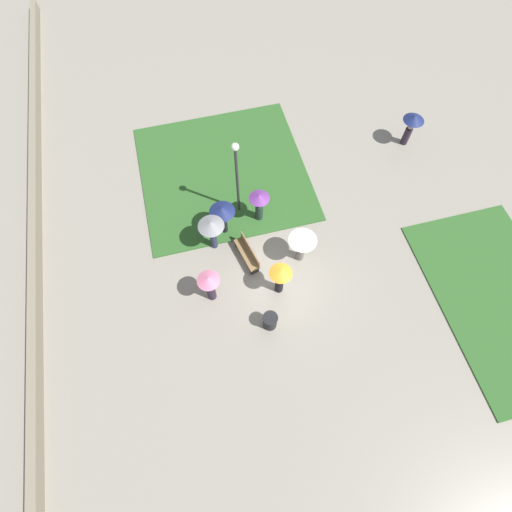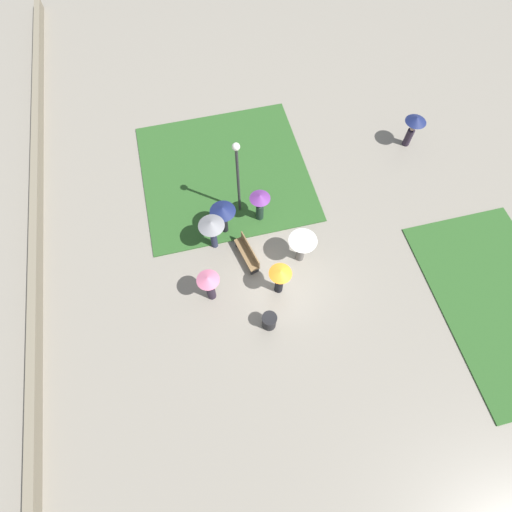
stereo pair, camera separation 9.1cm
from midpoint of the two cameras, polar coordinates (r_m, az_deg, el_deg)
name	(u,v)px [view 2 (the right image)]	position (r m, az deg, el deg)	size (l,w,h in m)	color
ground_plane	(283,279)	(17.24, 3.96, -3.27)	(90.00, 90.00, 0.00)	gray
lawn_patch_near	(225,172)	(20.31, -4.35, 11.88)	(7.87, 8.04, 0.06)	#2D5B26
lawn_patch_far	(500,303)	(19.63, 31.65, -5.68)	(8.57, 5.12, 0.06)	#2D5B26
parapet_wall	(35,331)	(18.27, -28.94, -9.38)	(45.00, 0.35, 0.63)	gray
park_bench	(248,253)	(17.23, -0.99, 0.47)	(1.78, 0.79, 0.90)	brown
lamp_post	(238,171)	(16.73, -2.50, 12.08)	(0.32, 0.32, 4.35)	#2D2D30
trash_bin	(269,321)	(16.08, 2.07, -9.29)	(0.61, 0.61, 0.84)	#232326
crowd_person_grey	(212,227)	(16.72, -6.19, 4.09)	(1.11, 1.11, 1.94)	#282D47
crowd_person_purple	(260,203)	(17.70, 0.71, 7.58)	(0.91, 0.91, 1.77)	#1E3328
crowd_person_pink	(209,284)	(15.88, -6.54, -4.05)	(0.91, 0.91, 1.85)	#2D2333
crowd_person_orange	(280,277)	(15.89, 3.60, -3.02)	(0.92, 0.92, 1.83)	black
crowd_person_white	(302,244)	(16.66, 6.79, 1.74)	(1.18, 1.18, 1.72)	slate
crowd_person_navy	(223,213)	(17.21, -4.59, 6.11)	(1.12, 1.12, 1.80)	black
lone_walker_mid_plaza	(414,125)	(22.02, 21.75, 16.96)	(1.03, 1.03, 1.80)	#2D2333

